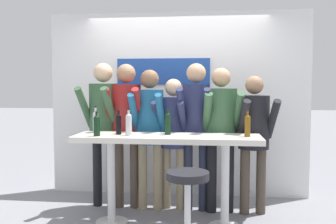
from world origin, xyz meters
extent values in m
cube|color=white|center=(0.00, 1.24, 1.28)|extent=(3.63, 0.10, 2.57)
cube|color=#1E479E|center=(-0.20, 1.18, 1.75)|extent=(1.30, 0.02, 0.36)
cube|color=silver|center=(0.00, 0.00, 0.98)|extent=(2.03, 0.54, 0.06)
cylinder|color=silver|center=(-0.63, 0.00, 0.50)|extent=(0.09, 0.09, 0.95)
cylinder|color=silver|center=(-0.63, 0.00, 0.01)|extent=(0.36, 0.36, 0.02)
cylinder|color=silver|center=(0.63, 0.00, 0.50)|extent=(0.09, 0.09, 0.95)
cylinder|color=silver|center=(0.27, -0.66, 0.38)|extent=(0.06, 0.06, 0.70)
cylinder|color=black|center=(0.27, -0.66, 0.73)|extent=(0.39, 0.39, 0.07)
cylinder|color=black|center=(-0.97, 0.59, 0.44)|extent=(0.11, 0.11, 0.88)
cylinder|color=black|center=(-0.78, 0.55, 0.44)|extent=(0.11, 0.11, 0.88)
cylinder|color=#335638|center=(-0.88, 0.57, 1.23)|extent=(0.42, 0.42, 0.70)
sphere|color=#D6AD89|center=(-0.88, 0.57, 1.71)|extent=(0.24, 0.24, 0.24)
cylinder|color=#335638|center=(-1.07, 0.43, 1.28)|extent=(0.16, 0.42, 0.53)
cylinder|color=#335638|center=(-0.74, 0.37, 1.28)|extent=(0.16, 0.42, 0.53)
cylinder|color=#473D33|center=(-0.68, 0.56, 0.44)|extent=(0.12, 0.12, 0.87)
cylinder|color=#473D33|center=(-0.48, 0.57, 0.44)|extent=(0.12, 0.12, 0.87)
cylinder|color=maroon|center=(-0.58, 0.57, 1.22)|extent=(0.37, 0.37, 0.69)
sphere|color=#9E7556|center=(-0.58, 0.57, 1.70)|extent=(0.24, 0.24, 0.24)
cylinder|color=maroon|center=(-0.75, 0.40, 1.27)|extent=(0.09, 0.41, 0.53)
cylinder|color=maroon|center=(-0.40, 0.40, 1.27)|extent=(0.09, 0.41, 0.53)
cylinder|color=gray|center=(-0.37, 0.51, 0.42)|extent=(0.11, 0.11, 0.84)
cylinder|color=gray|center=(-0.18, 0.50, 0.42)|extent=(0.11, 0.11, 0.84)
cylinder|color=#19517A|center=(-0.27, 0.50, 1.17)|extent=(0.35, 0.35, 0.66)
sphere|color=brown|center=(-0.27, 0.50, 1.63)|extent=(0.23, 0.23, 0.23)
cylinder|color=#19517A|center=(-0.44, 0.35, 1.22)|extent=(0.09, 0.39, 0.51)
cylinder|color=#19517A|center=(-0.12, 0.34, 1.22)|extent=(0.09, 0.39, 0.51)
cylinder|color=gray|center=(-0.08, 0.59, 0.39)|extent=(0.11, 0.11, 0.78)
cylinder|color=gray|center=(0.10, 0.56, 0.39)|extent=(0.11, 0.11, 0.78)
cylinder|color=#23284C|center=(0.01, 0.58, 1.09)|extent=(0.37, 0.37, 0.62)
sphere|color=#D6AD89|center=(0.01, 0.58, 1.53)|extent=(0.21, 0.21, 0.21)
cylinder|color=#23284C|center=(-0.17, 0.45, 1.14)|extent=(0.13, 0.37, 0.48)
cylinder|color=#23284C|center=(0.14, 0.40, 1.14)|extent=(0.13, 0.37, 0.48)
cylinder|color=#23283D|center=(0.20, 0.56, 0.44)|extent=(0.11, 0.11, 0.87)
cylinder|color=#23283D|center=(0.38, 0.55, 0.44)|extent=(0.11, 0.11, 0.87)
cylinder|color=#23284C|center=(0.29, 0.55, 1.22)|extent=(0.35, 0.35, 0.69)
sphere|color=tan|center=(0.29, 0.55, 1.70)|extent=(0.24, 0.24, 0.24)
cylinder|color=#23284C|center=(0.12, 0.39, 1.27)|extent=(0.10, 0.41, 0.53)
cylinder|color=#23284C|center=(0.44, 0.37, 1.27)|extent=(0.10, 0.41, 0.53)
cylinder|color=black|center=(0.49, 0.50, 0.42)|extent=(0.12, 0.12, 0.85)
cylinder|color=black|center=(0.70, 0.53, 0.42)|extent=(0.12, 0.12, 0.85)
cylinder|color=#335638|center=(0.59, 0.52, 1.18)|extent=(0.42, 0.42, 0.67)
sphere|color=tan|center=(0.59, 0.52, 1.65)|extent=(0.23, 0.23, 0.23)
cylinder|color=#335638|center=(0.43, 0.33, 1.23)|extent=(0.14, 0.41, 0.52)
cylinder|color=#335638|center=(0.79, 0.37, 1.23)|extent=(0.14, 0.41, 0.52)
cylinder|color=#473D33|center=(0.88, 0.48, 0.40)|extent=(0.12, 0.12, 0.80)
cylinder|color=#473D33|center=(1.08, 0.52, 0.40)|extent=(0.12, 0.12, 0.80)
cylinder|color=black|center=(0.98, 0.50, 1.12)|extent=(0.42, 0.42, 0.63)
sphere|color=#9E7556|center=(0.98, 0.50, 1.56)|extent=(0.22, 0.22, 0.22)
cylinder|color=black|center=(0.84, 0.32, 1.16)|extent=(0.15, 0.39, 0.49)
cylinder|color=black|center=(1.18, 0.38, 1.16)|extent=(0.15, 0.39, 0.49)
cylinder|color=#B7BCC1|center=(-0.41, -0.06, 1.11)|extent=(0.07, 0.07, 0.21)
sphere|color=#B7BCC1|center=(-0.41, -0.06, 1.21)|extent=(0.07, 0.07, 0.07)
cylinder|color=#B7BCC1|center=(-0.41, -0.06, 1.25)|extent=(0.03, 0.03, 0.07)
cylinder|color=black|center=(-0.41, -0.06, 1.29)|extent=(0.03, 0.03, 0.02)
cylinder|color=black|center=(0.00, 0.06, 1.11)|extent=(0.07, 0.07, 0.21)
sphere|color=black|center=(0.00, 0.06, 1.22)|extent=(0.07, 0.07, 0.07)
cylinder|color=black|center=(0.00, 0.06, 1.25)|extent=(0.03, 0.03, 0.07)
cylinder|color=black|center=(0.00, 0.06, 1.30)|extent=(0.03, 0.03, 0.02)
cylinder|color=brown|center=(0.86, -0.01, 1.11)|extent=(0.06, 0.06, 0.20)
sphere|color=brown|center=(0.86, -0.01, 1.21)|extent=(0.06, 0.06, 0.06)
cylinder|color=brown|center=(0.86, -0.01, 1.24)|extent=(0.02, 0.02, 0.07)
cylinder|color=black|center=(0.86, -0.01, 1.29)|extent=(0.03, 0.03, 0.01)
cylinder|color=#B7BCC1|center=(-0.84, 0.13, 1.12)|extent=(0.06, 0.06, 0.22)
sphere|color=#B7BCC1|center=(-0.84, 0.13, 1.22)|extent=(0.06, 0.06, 0.06)
cylinder|color=#B7BCC1|center=(-0.84, 0.13, 1.26)|extent=(0.02, 0.02, 0.08)
cylinder|color=black|center=(-0.84, 0.13, 1.31)|extent=(0.03, 0.03, 0.02)
cylinder|color=black|center=(-0.75, -0.13, 1.10)|extent=(0.07, 0.07, 0.19)
sphere|color=black|center=(-0.75, -0.13, 1.19)|extent=(0.07, 0.07, 0.07)
cylinder|color=black|center=(-0.75, -0.13, 1.23)|extent=(0.03, 0.03, 0.07)
cylinder|color=black|center=(-0.75, -0.13, 1.27)|extent=(0.03, 0.03, 0.01)
cylinder|color=black|center=(-0.54, 0.01, 1.11)|extent=(0.06, 0.06, 0.20)
sphere|color=black|center=(-0.54, 0.01, 1.20)|extent=(0.06, 0.06, 0.06)
cylinder|color=black|center=(-0.54, 0.01, 1.24)|extent=(0.02, 0.02, 0.07)
cylinder|color=black|center=(-0.54, 0.01, 1.28)|extent=(0.03, 0.03, 0.01)
camera|label=1|loc=(0.47, -4.02, 1.56)|focal=40.00mm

